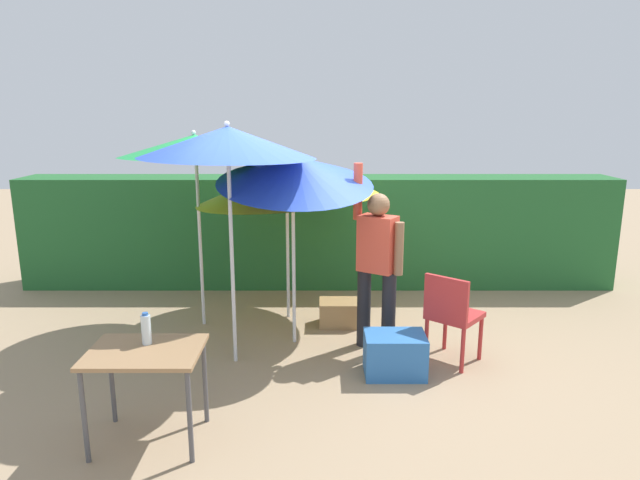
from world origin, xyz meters
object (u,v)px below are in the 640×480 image
at_px(umbrella_rainbow, 289,183).
at_px(umbrella_navy, 198,148).
at_px(umbrella_yellow, 230,142).
at_px(umbrella_orange, 298,170).
at_px(crate_cardboard, 341,313).
at_px(bottle_water, 149,329).
at_px(chair_plastic, 454,313).
at_px(cooler_box, 397,355).
at_px(person_vendor, 380,260).
at_px(folding_table, 148,361).

relative_size(umbrella_rainbow, umbrella_navy, 0.93).
bearing_deg(umbrella_yellow, umbrella_orange, 38.56).
xyz_separation_m(umbrella_rainbow, crate_cardboard, (0.59, -0.24, -1.45)).
xyz_separation_m(umbrella_orange, crate_cardboard, (0.45, 0.48, -1.66)).
bearing_deg(bottle_water, chair_plastic, 25.56).
xyz_separation_m(umbrella_yellow, chair_plastic, (2.07, -0.04, -1.59)).
bearing_deg(cooler_box, person_vendor, 101.56).
xyz_separation_m(person_vendor, folding_table, (-1.82, -1.66, -0.30)).
bearing_deg(umbrella_yellow, bottle_water, -109.36).
distance_m(person_vendor, crate_cardboard, 1.08).
height_order(chair_plastic, folding_table, chair_plastic).
distance_m(cooler_box, bottle_water, 2.27).
height_order(umbrella_rainbow, umbrella_yellow, umbrella_yellow).
xyz_separation_m(umbrella_navy, crate_cardboard, (1.55, -0.04, -1.85)).
bearing_deg(person_vendor, chair_plastic, -27.23).
distance_m(umbrella_orange, folding_table, 2.38).
relative_size(umbrella_rainbow, umbrella_yellow, 0.90).
bearing_deg(umbrella_navy, person_vendor, -19.43).
height_order(crate_cardboard, folding_table, folding_table).
height_order(umbrella_yellow, umbrella_navy, umbrella_yellow).
height_order(cooler_box, crate_cardboard, cooler_box).
relative_size(chair_plastic, cooler_box, 1.61).
xyz_separation_m(umbrella_orange, bottle_water, (-1.02, -1.71, -0.97)).
bearing_deg(cooler_box, umbrella_orange, 141.29).
bearing_deg(bottle_water, umbrella_rainbow, 69.97).
bearing_deg(person_vendor, umbrella_navy, 160.57).
relative_size(folding_table, bottle_water, 3.33).
distance_m(person_vendor, cooler_box, 0.95).
xyz_separation_m(umbrella_navy, cooler_box, (2.02, -1.26, -1.80)).
relative_size(umbrella_orange, umbrella_navy, 0.95).
height_order(umbrella_orange, person_vendor, umbrella_orange).
xyz_separation_m(umbrella_yellow, umbrella_navy, (-0.51, 0.98, -0.11)).
xyz_separation_m(umbrella_navy, bottle_water, (0.07, -2.22, -1.15)).
xyz_separation_m(person_vendor, chair_plastic, (0.68, -0.35, -0.42)).
bearing_deg(bottle_water, cooler_box, 26.25).
height_order(chair_plastic, bottle_water, bottle_water).
height_order(cooler_box, bottle_water, bottle_water).
height_order(chair_plastic, crate_cardboard, chair_plastic).
height_order(person_vendor, folding_table, person_vendor).
xyz_separation_m(umbrella_navy, folding_table, (0.09, -2.33, -1.36)).
relative_size(chair_plastic, bottle_water, 3.71).
height_order(umbrella_orange, folding_table, umbrella_orange).
bearing_deg(cooler_box, umbrella_yellow, 169.38).
distance_m(umbrella_yellow, folding_table, 2.04).
distance_m(umbrella_orange, umbrella_yellow, 0.80).
xyz_separation_m(cooler_box, folding_table, (-1.94, -1.07, 0.44)).
height_order(umbrella_navy, folding_table, umbrella_navy).
bearing_deg(bottle_water, umbrella_yellow, 70.64).
relative_size(person_vendor, folding_table, 2.35).
distance_m(umbrella_rainbow, umbrella_yellow, 1.37).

